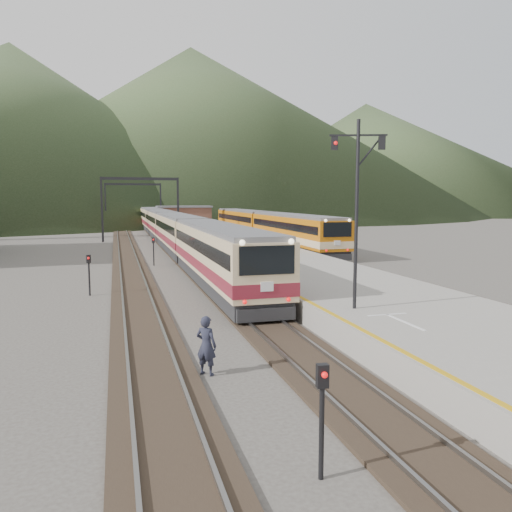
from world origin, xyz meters
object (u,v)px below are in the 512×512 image
object	(u,v)px
worker	(206,345)
main_train	(161,223)
second_train	(265,226)
signal_mast	(357,195)

from	to	relation	value
worker	main_train	bearing A→B (deg)	-53.32
main_train	worker	world-z (taller)	main_train
second_train	worker	bearing A→B (deg)	-108.93
main_train	signal_mast	size ratio (longest dim) A/B	13.51
main_train	signal_mast	bearing A→B (deg)	-86.54
main_train	worker	distance (m)	54.72
main_train	second_train	world-z (taller)	second_train
second_train	signal_mast	world-z (taller)	signal_mast
second_train	signal_mast	bearing A→B (deg)	-101.74
main_train	worker	bearing A→B (deg)	-93.58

